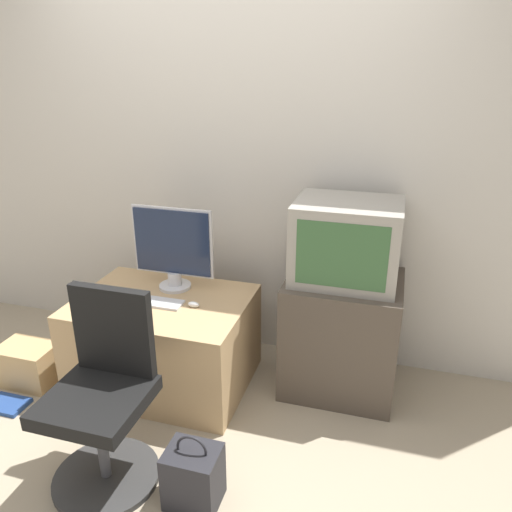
# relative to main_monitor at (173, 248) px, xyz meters

# --- Properties ---
(ground_plane) EXTENTS (12.00, 12.00, 0.00)m
(ground_plane) POSITION_rel_main_monitor_xyz_m (0.26, -0.90, -0.82)
(ground_plane) COLOR tan
(wall_back) EXTENTS (4.40, 0.05, 2.60)m
(wall_back) POSITION_rel_main_monitor_xyz_m (0.26, 0.42, 0.48)
(wall_back) COLOR beige
(wall_back) RESTS_ON ground_plane
(desk) EXTENTS (1.01, 0.74, 0.56)m
(desk) POSITION_rel_main_monitor_xyz_m (-0.01, -0.18, -0.54)
(desk) COLOR tan
(desk) RESTS_ON ground_plane
(side_stand) EXTENTS (0.65, 0.55, 0.71)m
(side_stand) POSITION_rel_main_monitor_xyz_m (1.02, 0.08, -0.47)
(side_stand) COLOR #4C4238
(side_stand) RESTS_ON ground_plane
(main_monitor) EXTENTS (0.51, 0.20, 0.51)m
(main_monitor) POSITION_rel_main_monitor_xyz_m (0.00, 0.00, 0.00)
(main_monitor) COLOR silver
(main_monitor) RESTS_ON desk
(keyboard) EXTENTS (0.30, 0.12, 0.01)m
(keyboard) POSITION_rel_main_monitor_xyz_m (-0.01, -0.23, -0.25)
(keyboard) COLOR silver
(keyboard) RESTS_ON desk
(mouse) EXTENTS (0.07, 0.04, 0.03)m
(mouse) POSITION_rel_main_monitor_xyz_m (0.21, -0.21, -0.24)
(mouse) COLOR silver
(mouse) RESTS_ON desk
(crt_tv) EXTENTS (0.58, 0.46, 0.46)m
(crt_tv) POSITION_rel_main_monitor_xyz_m (1.02, 0.09, 0.11)
(crt_tv) COLOR gray
(crt_tv) RESTS_ON side_stand
(office_chair) EXTENTS (0.50, 0.50, 0.93)m
(office_chair) POSITION_rel_main_monitor_xyz_m (0.06, -0.93, -0.41)
(office_chair) COLOR #333333
(office_chair) RESTS_ON ground_plane
(cardboard_box_lower) EXTENTS (0.34, 0.24, 0.25)m
(cardboard_box_lower) POSITION_rel_main_monitor_xyz_m (-0.81, -0.43, -0.69)
(cardboard_box_lower) COLOR tan
(cardboard_box_lower) RESTS_ON ground_plane
(handbag) EXTENTS (0.24, 0.20, 0.37)m
(handbag) POSITION_rel_main_monitor_xyz_m (0.51, -0.98, -0.68)
(handbag) COLOR #232328
(handbag) RESTS_ON ground_plane
(book) EXTENTS (0.23, 0.16, 0.02)m
(book) POSITION_rel_main_monitor_xyz_m (-0.79, -0.67, -0.81)
(book) COLOR navy
(book) RESTS_ON ground_plane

